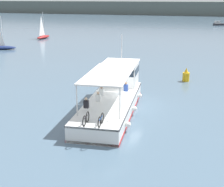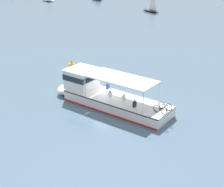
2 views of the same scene
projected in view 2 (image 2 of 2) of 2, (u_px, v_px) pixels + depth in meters
ground_plane at (106, 100)px, 34.70m from camera, size 400.00×400.00×0.00m
ferry_main at (104, 95)px, 33.48m from camera, size 4.64×13.02×5.32m
sailboat_horizon_west at (151, 10)px, 81.76m from camera, size 1.83×4.91×5.40m
channel_buoy at (72, 66)px, 42.96m from camera, size 0.70×0.70×1.40m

